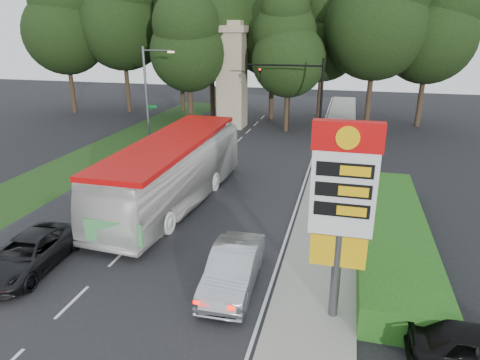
% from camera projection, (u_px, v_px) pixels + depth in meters
% --- Properties ---
extents(ground, '(120.00, 120.00, 0.00)m').
position_uv_depth(ground, '(64.00, 311.00, 15.07)').
color(ground, black).
rests_on(ground, ground).
extents(road_surface, '(14.00, 80.00, 0.02)m').
position_uv_depth(road_surface, '(186.00, 191.00, 26.02)').
color(road_surface, black).
rests_on(road_surface, ground).
extents(sidewalk_right, '(3.00, 80.00, 0.12)m').
position_uv_depth(sidewalk_right, '(328.00, 204.00, 24.03)').
color(sidewalk_right, gray).
rests_on(sidewalk_right, ground).
extents(grass_verge_left, '(5.00, 50.00, 0.02)m').
position_uv_depth(grass_verge_left, '(101.00, 154.00, 33.70)').
color(grass_verge_left, '#193814').
rests_on(grass_verge_left, ground).
extents(hedge, '(3.00, 14.00, 1.20)m').
position_uv_depth(hedge, '(391.00, 232.00, 19.50)').
color(hedge, '#1D5316').
rests_on(hedge, ground).
extents(gas_station_pylon, '(2.10, 0.45, 6.85)m').
position_uv_depth(gas_station_pylon, '(343.00, 197.00, 13.26)').
color(gas_station_pylon, '#59595E').
rests_on(gas_station_pylon, ground).
extents(traffic_signal_mast, '(6.10, 0.35, 7.20)m').
position_uv_depth(traffic_signal_mast, '(305.00, 91.00, 34.08)').
color(traffic_signal_mast, black).
rests_on(traffic_signal_mast, ground).
extents(streetlight_signs, '(2.75, 0.98, 8.00)m').
position_uv_depth(streetlight_signs, '(148.00, 91.00, 35.28)').
color(streetlight_signs, '#59595E').
rests_on(streetlight_signs, ground).
extents(monument, '(3.00, 3.00, 10.05)m').
position_uv_depth(monument, '(232.00, 75.00, 41.19)').
color(monument, gray).
rests_on(monument, ground).
extents(tree_far_west, '(8.96, 8.96, 17.60)m').
position_uv_depth(tree_far_west, '(63.00, 15.00, 46.69)').
color(tree_far_west, '#2D2116').
rests_on(tree_far_west, ground).
extents(tree_west_mid, '(9.80, 9.80, 19.25)m').
position_uv_depth(tree_west_mid, '(120.00, 6.00, 46.79)').
color(tree_west_mid, '#2D2116').
rests_on(tree_west_mid, ground).
extents(tree_west_near, '(8.40, 8.40, 16.50)m').
position_uv_depth(tree_west_near, '(179.00, 22.00, 47.78)').
color(tree_west_near, '#2D2116').
rests_on(tree_west_near, ground).
extents(tree_center_left, '(10.08, 10.08, 19.80)m').
position_uv_depth(tree_center_left, '(210.00, 0.00, 42.30)').
color(tree_center_left, '#2D2116').
rests_on(tree_center_left, ground).
extents(tree_center_right, '(9.24, 9.24, 18.15)m').
position_uv_depth(tree_center_right, '(273.00, 11.00, 43.07)').
color(tree_center_right, '#2D2116').
rests_on(tree_center_right, ground).
extents(tree_east_near, '(8.12, 8.12, 15.95)m').
position_uv_depth(tree_east_near, '(324.00, 25.00, 44.18)').
color(tree_east_near, '#2D2116').
rests_on(tree_east_near, ground).
extents(tree_east_mid, '(9.52, 9.52, 18.70)m').
position_uv_depth(tree_east_mid, '(378.00, 5.00, 38.81)').
color(tree_east_mid, '#2D2116').
rests_on(tree_east_mid, ground).
extents(tree_far_east, '(8.68, 8.68, 17.05)m').
position_uv_depth(tree_far_east, '(432.00, 17.00, 39.81)').
color(tree_far_east, '#2D2116').
rests_on(tree_far_east, ground).
extents(tree_monument_left, '(7.28, 7.28, 14.30)m').
position_uv_depth(tree_monument_left, '(188.00, 36.00, 40.00)').
color(tree_monument_left, '#2D2116').
rests_on(tree_monument_left, ground).
extents(tree_monument_right, '(6.72, 6.72, 13.20)m').
position_uv_depth(tree_monument_right, '(289.00, 44.00, 38.48)').
color(tree_monument_right, '#2D2116').
rests_on(tree_monument_right, ground).
extents(transit_bus, '(4.01, 13.57, 3.73)m').
position_uv_depth(transit_bus, '(173.00, 172.00, 23.65)').
color(transit_bus, white).
rests_on(transit_bus, ground).
extents(sedan_silver, '(1.88, 4.92, 1.60)m').
position_uv_depth(sedan_silver, '(233.00, 268.00, 16.22)').
color(sedan_silver, '#AAADB2').
rests_on(sedan_silver, ground).
extents(suv_charcoal, '(2.65, 5.21, 1.41)m').
position_uv_depth(suv_charcoal, '(28.00, 254.00, 17.46)').
color(suv_charcoal, black).
rests_on(suv_charcoal, ground).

